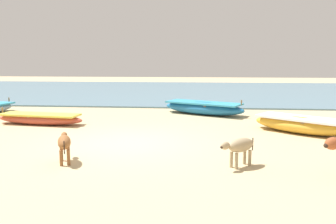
{
  "coord_description": "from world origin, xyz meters",
  "views": [
    {
      "loc": [
        2.13,
        -9.71,
        2.45
      ],
      "look_at": [
        0.99,
        2.35,
        0.6
      ],
      "focal_mm": 36.27,
      "sensor_mm": 36.0,
      "label": 1
    }
  ],
  "objects_px": {
    "fishing_boat_1": "(203,108)",
    "fishing_boat_5": "(40,119)",
    "calf_far_dun": "(240,146)",
    "fishing_boat_0": "(300,124)",
    "calf_near_brown": "(64,143)"
  },
  "relations": [
    {
      "from": "fishing_boat_1",
      "to": "calf_near_brown",
      "type": "xyz_separation_m",
      "value": [
        -3.4,
        -7.75,
        0.18
      ]
    },
    {
      "from": "fishing_boat_5",
      "to": "calf_near_brown",
      "type": "height_order",
      "value": "calf_near_brown"
    },
    {
      "from": "fishing_boat_1",
      "to": "calf_far_dun",
      "type": "height_order",
      "value": "fishing_boat_1"
    },
    {
      "from": "fishing_boat_1",
      "to": "fishing_boat_0",
      "type": "bearing_deg",
      "value": -22.8
    },
    {
      "from": "calf_near_brown",
      "to": "calf_far_dun",
      "type": "relative_size",
      "value": 1.11
    },
    {
      "from": "fishing_boat_0",
      "to": "fishing_boat_1",
      "type": "xyz_separation_m",
      "value": [
        -3.24,
        3.72,
        0.01
      ]
    },
    {
      "from": "fishing_boat_0",
      "to": "calf_near_brown",
      "type": "relative_size",
      "value": 3.2
    },
    {
      "from": "fishing_boat_0",
      "to": "calf_far_dun",
      "type": "bearing_deg",
      "value": -85.0
    },
    {
      "from": "fishing_boat_5",
      "to": "calf_far_dun",
      "type": "relative_size",
      "value": 3.95
    },
    {
      "from": "fishing_boat_1",
      "to": "fishing_boat_5",
      "type": "height_order",
      "value": "fishing_boat_1"
    },
    {
      "from": "fishing_boat_1",
      "to": "fishing_boat_5",
      "type": "xyz_separation_m",
      "value": [
        -6.3,
        -3.06,
        -0.08
      ]
    },
    {
      "from": "fishing_boat_5",
      "to": "calf_near_brown",
      "type": "bearing_deg",
      "value": 128.32
    },
    {
      "from": "calf_near_brown",
      "to": "calf_far_dun",
      "type": "height_order",
      "value": "same"
    },
    {
      "from": "calf_near_brown",
      "to": "calf_far_dun",
      "type": "bearing_deg",
      "value": -111.13
    },
    {
      "from": "fishing_boat_0",
      "to": "fishing_boat_5",
      "type": "distance_m",
      "value": 9.57
    }
  ]
}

